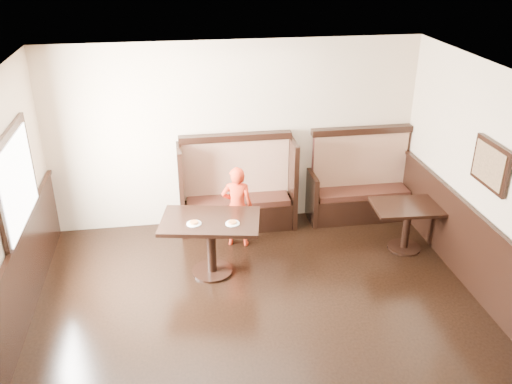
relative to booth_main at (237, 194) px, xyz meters
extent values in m
plane|color=black|center=(0.00, -3.30, -0.53)|extent=(7.00, 7.00, 0.00)
plane|color=#CDB394|center=(0.00, 0.20, 0.87)|extent=(5.50, 0.00, 5.50)
plane|color=white|center=(0.00, -3.30, 2.27)|extent=(7.00, 7.00, 0.00)
cube|color=black|center=(-2.71, -1.40, 1.02)|extent=(0.05, 1.50, 1.20)
cube|color=white|center=(-2.69, -1.40, 1.02)|extent=(0.01, 1.30, 1.00)
cube|color=black|center=(2.71, -2.10, 1.17)|extent=(0.04, 0.70, 0.55)
cube|color=olive|center=(2.69, -2.10, 1.17)|extent=(0.01, 0.60, 0.45)
cube|color=black|center=(0.00, -0.08, -0.32)|extent=(1.60, 0.50, 0.42)
cube|color=#361811|center=(0.00, -0.08, -0.07)|extent=(1.54, 0.46, 0.09)
cube|color=#52101A|center=(0.00, 0.13, 0.37)|extent=(1.60, 0.12, 0.92)
cube|color=black|center=(0.00, 0.13, 0.87)|extent=(1.68, 0.16, 0.10)
cube|color=black|center=(-0.84, 0.02, 0.15)|extent=(0.07, 0.72, 1.36)
cube|color=black|center=(0.84, 0.02, 0.15)|extent=(0.07, 0.72, 1.36)
cube|color=black|center=(1.95, -0.08, -0.32)|extent=(1.50, 0.50, 0.42)
cube|color=#361811|center=(1.95, -0.08, -0.07)|extent=(1.44, 0.46, 0.09)
cube|color=#52101A|center=(1.95, 0.13, 0.37)|extent=(1.50, 0.12, 0.92)
cube|color=black|center=(1.95, 0.13, 0.87)|extent=(1.58, 0.16, 0.10)
cube|color=black|center=(1.16, 0.02, -0.13)|extent=(0.07, 0.72, 0.80)
cube|color=black|center=(2.74, 0.02, -0.13)|extent=(0.07, 0.72, 0.80)
cube|color=black|center=(-0.51, -1.25, 0.25)|extent=(1.38, 1.01, 0.05)
cylinder|color=black|center=(-0.51, -1.25, -0.15)|extent=(0.13, 0.13, 0.73)
cylinder|color=black|center=(-0.51, -1.25, -0.51)|extent=(0.55, 0.55, 0.03)
cube|color=black|center=(2.29, -1.08, 0.15)|extent=(1.04, 0.72, 0.05)
cylinder|color=black|center=(2.29, -1.08, -0.20)|extent=(0.11, 0.11, 0.64)
cylinder|color=black|center=(2.29, -1.08, -0.51)|extent=(0.47, 0.47, 0.03)
imported|color=red|center=(-0.07, -0.58, 0.08)|extent=(0.50, 0.38, 1.22)
cylinder|color=white|center=(-0.72, -1.34, 0.28)|extent=(0.19, 0.19, 0.01)
cylinder|color=tan|center=(-0.72, -1.34, 0.30)|extent=(0.12, 0.12, 0.02)
cylinder|color=#EABA54|center=(-0.72, -1.34, 0.31)|extent=(0.10, 0.10, 0.01)
cylinder|color=white|center=(-0.23, -1.41, 0.28)|extent=(0.18, 0.18, 0.01)
cylinder|color=tan|center=(-0.23, -1.41, 0.29)|extent=(0.11, 0.11, 0.01)
cylinder|color=#EABA54|center=(-0.23, -1.41, 0.31)|extent=(0.10, 0.10, 0.01)
camera|label=1|loc=(-0.87, -7.38, 3.60)|focal=38.00mm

